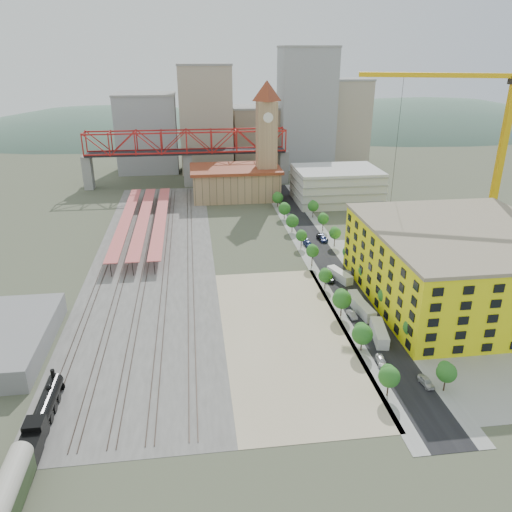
{
  "coord_description": "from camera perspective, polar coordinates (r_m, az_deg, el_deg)",
  "views": [
    {
      "loc": [
        -23.07,
        -126.26,
        58.95
      ],
      "look_at": [
        -7.89,
        -9.03,
        10.0
      ],
      "focal_mm": 35.0,
      "sensor_mm": 36.0,
      "label": 1
    }
  ],
  "objects": [
    {
      "name": "distant_hills",
      "position": [
        415.99,
        2.51,
        3.03
      ],
      "size": [
        647.0,
        264.0,
        227.0
      ],
      "color": "#4C6B59",
      "rests_on": "ground"
    },
    {
      "name": "car_0",
      "position": [
        106.12,
        14.12,
        -11.56
      ],
      "size": [
        2.27,
        4.48,
        1.46
      ],
      "primitive_type": "imported",
      "rotation": [
        0.0,
        0.0,
        -0.13
      ],
      "color": "silver",
      "rests_on": "ground"
    },
    {
      "name": "car_1",
      "position": [
        121.5,
        10.93,
        -6.62
      ],
      "size": [
        1.69,
        4.2,
        1.36
      ],
      "primitive_type": "imported",
      "rotation": [
        0.0,
        0.0,
        0.06
      ],
      "color": "gray",
      "rests_on": "ground"
    },
    {
      "name": "rail_tracks",
      "position": [
        156.02,
        -12.24,
        -0.18
      ],
      "size": [
        26.56,
        160.0,
        0.18
      ],
      "color": "#382B23",
      "rests_on": "ground"
    },
    {
      "name": "sidewalk_west",
      "position": [
        156.7,
        5.55,
        0.29
      ],
      "size": [
        3.0,
        170.0,
        0.04
      ],
      "primitive_type": "cube",
      "color": "gray",
      "rests_on": "ground"
    },
    {
      "name": "car_5",
      "position": [
        142.43,
        10.5,
        -2.05
      ],
      "size": [
        1.6,
        4.26,
        1.39
      ],
      "primitive_type": "imported",
      "rotation": [
        0.0,
        0.0,
        -0.03
      ],
      "color": "gray",
      "rests_on": "ground"
    },
    {
      "name": "parking_garage",
      "position": [
        211.44,
        9.17,
        7.98
      ],
      "size": [
        34.0,
        26.0,
        14.0
      ],
      "primitive_type": "cube",
      "color": "silver",
      "rests_on": "ground"
    },
    {
      "name": "site_trailer_b",
      "position": [
        123.31,
        12.08,
        -5.91
      ],
      "size": [
        3.69,
        9.93,
        2.65
      ],
      "primitive_type": "cube",
      "rotation": [
        0.0,
        0.0,
        0.12
      ],
      "color": "silver",
      "rests_on": "ground"
    },
    {
      "name": "car_2",
      "position": [
        138.85,
        8.4,
        -2.57
      ],
      "size": [
        2.99,
        5.25,
        1.38
      ],
      "primitive_type": "imported",
      "rotation": [
        0.0,
        0.0,
        -0.15
      ],
      "color": "black",
      "rests_on": "ground"
    },
    {
      "name": "site_trailer_c",
      "position": [
        126.55,
        11.53,
        -5.14
      ],
      "size": [
        2.42,
        8.98,
        2.45
      ],
      "primitive_type": "cube",
      "rotation": [
        0.0,
        0.0,
        -0.01
      ],
      "color": "silver",
      "rests_on": "ground"
    },
    {
      "name": "construction_pad",
      "position": [
        139.27,
        22.82,
        -4.44
      ],
      "size": [
        50.0,
        90.0,
        0.06
      ],
      "primitive_type": "cube",
      "color": "gray",
      "rests_on": "ground"
    },
    {
      "name": "skyline",
      "position": [
        272.71,
        -0.91,
        14.88
      ],
      "size": [
        133.0,
        46.0,
        60.0
      ],
      "color": "#9EA0A3",
      "rests_on": "ground"
    },
    {
      "name": "car_4",
      "position": [
        102.69,
        18.87,
        -13.45
      ],
      "size": [
        2.12,
        4.41,
        1.45
      ],
      "primitive_type": "imported",
      "rotation": [
        0.0,
        0.0,
        0.1
      ],
      "color": "silver",
      "rests_on": "ground"
    },
    {
      "name": "sidewalk_east",
      "position": [
        159.42,
        9.41,
        0.48
      ],
      "size": [
        3.0,
        170.0,
        0.04
      ],
      "primitive_type": "cube",
      "color": "gray",
      "rests_on": "ground"
    },
    {
      "name": "car_7",
      "position": [
        167.42,
        7.66,
        1.95
      ],
      "size": [
        2.16,
        5.29,
        1.53
      ],
      "primitive_type": "imported",
      "rotation": [
        0.0,
        0.0,
        0.0
      ],
      "color": "navy",
      "rests_on": "ground"
    },
    {
      "name": "station_hall",
      "position": [
        215.48,
        -2.37,
        8.43
      ],
      "size": [
        38.0,
        24.0,
        13.1
      ],
      "color": "tan",
      "rests_on": "ground"
    },
    {
      "name": "dirt_lot",
      "position": [
        113.2,
        3.46,
        -8.92
      ],
      "size": [
        28.0,
        67.0,
        0.06
      ],
      "primitive_type": "cube",
      "color": "tan",
      "rests_on": "ground"
    },
    {
      "name": "street_trees",
      "position": [
        149.1,
        8.44,
        -1.05
      ],
      "size": [
        15.4,
        124.4,
        8.0
      ],
      "color": "#236A1F",
      "rests_on": "ground"
    },
    {
      "name": "car_6",
      "position": [
        167.96,
        7.61,
        2.02
      ],
      "size": [
        3.26,
        5.86,
        1.55
      ],
      "primitive_type": "imported",
      "rotation": [
        0.0,
        0.0,
        0.13
      ],
      "color": "black",
      "rests_on": "ground"
    },
    {
      "name": "platform_canopies",
      "position": [
        180.75,
        -12.75,
        4.23
      ],
      "size": [
        16.0,
        80.0,
        4.12
      ],
      "color": "#D15056",
      "rests_on": "ground"
    },
    {
      "name": "locomotive",
      "position": [
        94.39,
        -23.29,
        -16.63
      ],
      "size": [
        3.06,
        23.59,
        5.9
      ],
      "color": "black",
      "rests_on": "ground"
    },
    {
      "name": "site_trailer_d",
      "position": [
        139.85,
        9.55,
        -2.19
      ],
      "size": [
        5.28,
        9.61,
        2.55
      ],
      "primitive_type": "cube",
      "rotation": [
        0.0,
        0.0,
        0.32
      ],
      "color": "silver",
      "rests_on": "ground"
    },
    {
      "name": "car_3",
      "position": [
        162.3,
        5.97,
        1.37
      ],
      "size": [
        2.94,
        5.73,
        1.59
      ],
      "primitive_type": "imported",
      "rotation": [
        0.0,
        0.0,
        0.13
      ],
      "color": "navy",
      "rests_on": "ground"
    },
    {
      "name": "ballast_strip",
      "position": [
        155.9,
        -11.58,
        -0.19
      ],
      "size": [
        36.0,
        165.0,
        0.06
      ],
      "primitive_type": "cube",
      "color": "#605E59",
      "rests_on": "ground"
    },
    {
      "name": "coach",
      "position": [
        80.16,
        -27.15,
        -24.62
      ],
      "size": [
        3.39,
        19.66,
        6.17
      ],
      "color": "#26331B",
      "rests_on": "ground"
    },
    {
      "name": "tower_crane",
      "position": [
        162.01,
        25.3,
        12.93
      ],
      "size": [
        54.89,
        20.77,
        61.29
      ],
      "color": "#E7B00F",
      "rests_on": "ground"
    },
    {
      "name": "ground",
      "position": [
        141.24,
        2.71,
        -2.2
      ],
      "size": [
        400.0,
        400.0,
        0.0
      ],
      "primitive_type": "plane",
      "color": "#474C38",
      "rests_on": "ground"
    },
    {
      "name": "street_asphalt",
      "position": [
        157.96,
        7.5,
        0.39
      ],
      "size": [
        12.0,
        170.0,
        0.06
      ],
      "primitive_type": "cube",
      "color": "black",
      "rests_on": "ground"
    },
    {
      "name": "site_trailer_a",
      "position": [
        114.16,
        13.9,
        -8.54
      ],
      "size": [
        4.36,
        10.27,
        2.73
      ],
      "primitive_type": "cube",
      "rotation": [
        0.0,
        0.0,
        -0.18
      ],
      "color": "silver",
      "rests_on": "ground"
    },
    {
      "name": "clock_tower",
      "position": [
        210.76,
        1.21,
        14.24
      ],
      "size": [
        12.0,
        12.0,
        52.0
      ],
      "color": "tan",
      "rests_on": "ground"
    },
    {
      "name": "truss_bridge",
      "position": [
        234.72,
        -7.93,
        12.45
      ],
      "size": [
        94.0,
        9.6,
        25.6
      ],
      "color": "gray",
      "rests_on": "ground"
    },
    {
      "name": "construction_building",
      "position": [
        134.09,
        22.31,
        -0.96
      ],
      "size": [
        44.6,
        50.6,
        18.8
      ],
      "color": "#FAF215",
      "rests_on": "ground"
    }
  ]
}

